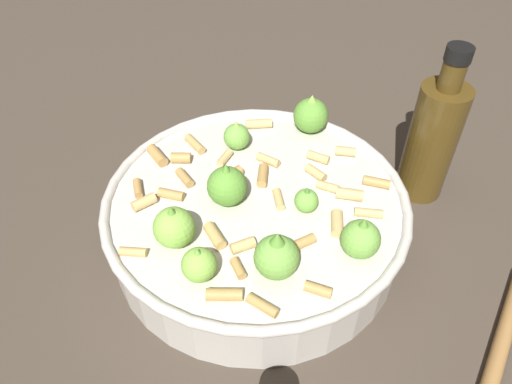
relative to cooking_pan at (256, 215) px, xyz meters
The scene contains 4 objects.
ground_plane 0.04m from the cooking_pan, 88.57° to the left, with size 2.40×2.40×0.00m, color #42382D.
cooking_pan is the anchor object (origin of this frame).
olive_oil_bottle 0.24m from the cooking_pan, ahead, with size 0.06×0.06×0.20m.
wooden_spoon 0.28m from the cooking_pan, 62.03° to the right, with size 0.21×0.15×0.02m.
Camera 1 is at (-0.16, -0.35, 0.45)m, focal length 34.30 mm.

